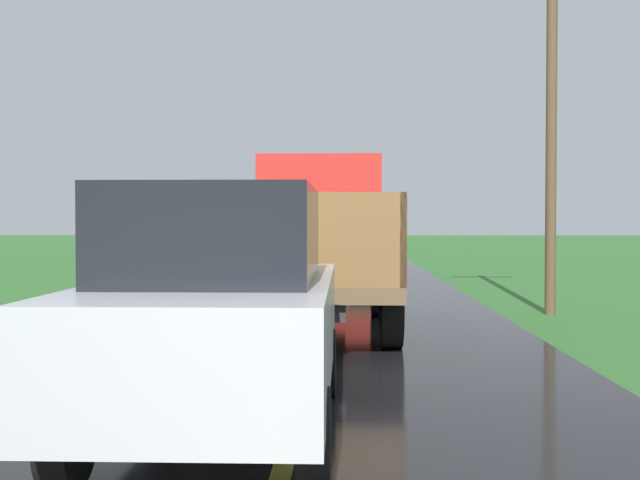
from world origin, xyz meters
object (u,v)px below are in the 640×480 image
(banana_truck_near, at_px, (318,238))
(utility_pole_roadside, at_px, (551,105))
(following_car, at_px, (222,307))
(banana_truck_far, at_px, (335,231))

(banana_truck_near, height_order, utility_pole_roadside, utility_pole_roadside)
(banana_truck_near, xyz_separation_m, following_car, (-0.53, -6.50, -0.40))
(utility_pole_roadside, relative_size, following_car, 1.78)
(banana_truck_far, bearing_deg, following_car, -92.00)
(banana_truck_near, xyz_separation_m, utility_pole_roadside, (4.30, 1.99, 2.46))
(banana_truck_far, bearing_deg, utility_pole_roadside, -67.10)
(following_car, bearing_deg, utility_pole_roadside, 60.37)
(utility_pole_roadside, bearing_deg, following_car, -119.63)
(banana_truck_far, height_order, following_car, banana_truck_far)
(banana_truck_near, distance_m, following_car, 6.53)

